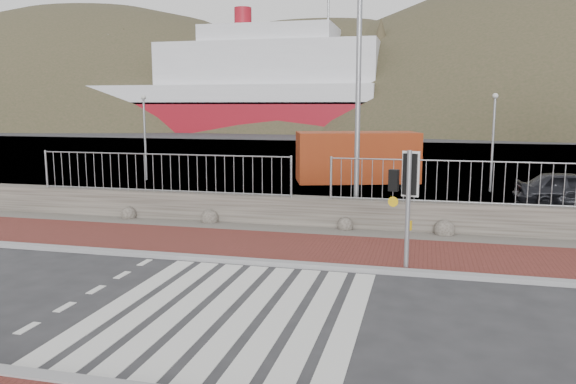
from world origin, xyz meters
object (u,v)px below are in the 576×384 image
(streetlight, at_px, (364,56))
(shipping_container, at_px, (357,157))
(car_a, at_px, (572,189))
(ferry, at_px, (226,93))
(traffic_signal_far, at_px, (407,184))

(streetlight, relative_size, shipping_container, 1.59)
(shipping_container, distance_m, car_a, 9.77)
(ferry, relative_size, traffic_signal_far, 18.75)
(ferry, relative_size, car_a, 13.04)
(shipping_container, relative_size, car_a, 1.48)
(traffic_signal_far, distance_m, car_a, 10.88)
(ferry, xyz_separation_m, car_a, (33.05, -55.29, -4.71))
(streetlight, distance_m, car_a, 9.42)
(streetlight, relative_size, car_a, 2.34)
(streetlight, xyz_separation_m, shipping_container, (-1.29, 9.64, -3.88))
(shipping_container, xyz_separation_m, car_a, (8.30, -5.13, -0.53))
(streetlight, height_order, shipping_container, streetlight)
(streetlight, bearing_deg, traffic_signal_far, -74.75)
(traffic_signal_far, height_order, streetlight, streetlight)
(ferry, height_order, shipping_container, ferry)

